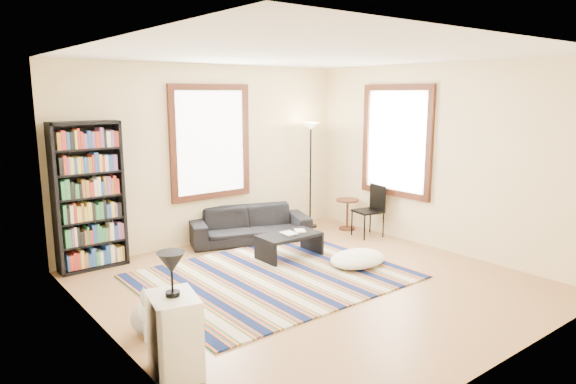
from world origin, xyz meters
TOP-DOWN VIEW (x-y plane):
  - floor at (0.00, 0.00)m, footprint 5.00×5.00m
  - ceiling at (0.00, 0.00)m, footprint 5.00×5.00m
  - wall_back at (0.00, 2.55)m, footprint 5.00×0.10m
  - wall_front at (0.00, -2.55)m, footprint 5.00×0.10m
  - wall_left at (-2.55, 0.00)m, footprint 0.10×5.00m
  - wall_right at (2.55, 0.00)m, footprint 0.10×5.00m
  - window_back at (0.00, 2.47)m, footprint 1.20×0.06m
  - window_right at (2.47, 0.80)m, footprint 0.06×1.20m
  - rug at (-0.25, 0.50)m, footprint 3.25×2.60m
  - sofa at (0.44, 2.05)m, footprint 2.04×1.34m
  - bookshelf at (-1.97, 2.32)m, footprint 0.90×0.30m
  - coffee_table at (0.41, 0.99)m, footprint 0.91×0.53m
  - book_a at (0.31, 0.99)m, footprint 0.19×0.25m
  - book_b at (0.56, 1.04)m, footprint 0.23×0.25m
  - floor_cushion at (0.93, 0.11)m, footprint 0.93×0.76m
  - floor_lamp at (1.81, 2.15)m, footprint 0.40×0.40m
  - side_table at (2.20, 1.61)m, footprint 0.49×0.49m
  - folding_chair at (2.15, 1.08)m, footprint 0.49×0.47m
  - white_cabinet at (-2.30, -0.87)m, footprint 0.48×0.57m
  - table_lamp at (-2.30, -0.87)m, footprint 0.24×0.24m
  - dog at (-2.18, -0.03)m, footprint 0.48×0.60m

SIDE VIEW (x-z plane):
  - floor at x=0.00m, z-range -0.10..0.00m
  - rug at x=-0.25m, z-range 0.00..0.02m
  - floor_cushion at x=0.93m, z-range 0.00..0.21m
  - coffee_table at x=0.41m, z-range 0.00..0.36m
  - dog at x=-2.18m, z-range 0.00..0.54m
  - side_table at x=2.20m, z-range 0.00..0.54m
  - sofa at x=0.44m, z-range 0.00..0.56m
  - white_cabinet at x=-2.30m, z-range 0.00..0.70m
  - book_b at x=0.56m, z-range 0.36..0.38m
  - book_a at x=0.31m, z-range 0.36..0.38m
  - folding_chair at x=2.15m, z-range 0.00..0.86m
  - table_lamp at x=-2.30m, z-range 0.70..1.08m
  - floor_lamp at x=1.81m, z-range 0.00..1.86m
  - bookshelf at x=-1.97m, z-range 0.00..2.00m
  - wall_back at x=0.00m, z-range 0.00..2.80m
  - wall_front at x=0.00m, z-range 0.00..2.80m
  - wall_left at x=-2.55m, z-range 0.00..2.80m
  - wall_right at x=2.55m, z-range 0.00..2.80m
  - window_back at x=0.00m, z-range 0.80..2.40m
  - window_right at x=2.47m, z-range 0.80..2.40m
  - ceiling at x=0.00m, z-range 2.80..2.90m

